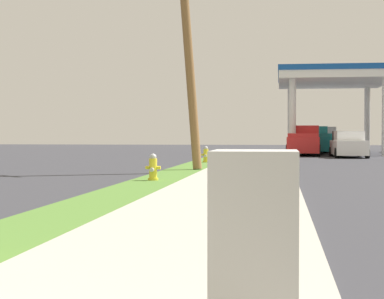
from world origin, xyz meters
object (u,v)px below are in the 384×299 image
fire_hydrant_second (153,168)px  fire_hydrant_third (206,155)px  car_white_by_near_pump (349,145)px  truck_teal_at_far_bay (314,141)px  car_black_by_far_pump (350,142)px  truck_red_on_apron (304,142)px  utility_pole_midground (189,54)px  utility_cabinet (255,251)px  truck_silver_at_forecourt (324,140)px

fire_hydrant_second → fire_hydrant_third: size_ratio=1.00×
car_white_by_near_pump → truck_teal_at_far_bay: bearing=102.6°
car_black_by_far_pump → truck_red_on_apron: (-4.07, -10.77, 0.19)m
utility_pole_midground → car_black_by_far_pump: size_ratio=1.79×
car_white_by_near_pump → utility_pole_midground: bearing=-114.7°
utility_pole_midground → car_black_by_far_pump: bearing=73.4°
fire_hydrant_second → car_black_by_far_pump: bearing=75.7°
fire_hydrant_second → car_white_by_near_pump: car_white_by_near_pump is taller
utility_cabinet → car_white_by_near_pump: size_ratio=0.26×
utility_cabinet → truck_silver_at_forecourt: bearing=85.6°
fire_hydrant_third → truck_teal_at_far_bay: size_ratio=0.14×
car_black_by_far_pump → utility_pole_midground: bearing=-106.6°
car_white_by_near_pump → truck_silver_at_forecourt: 10.61m
fire_hydrant_third → truck_teal_at_far_bay: (5.78, 17.88, 0.47)m
car_white_by_near_pump → truck_silver_at_forecourt: size_ratio=0.83×
utility_pole_midground → truck_teal_at_far_bay: (5.77, 23.44, -3.41)m
truck_red_on_apron → truck_silver_at_forecourt: bearing=76.6°
car_black_by_far_pump → truck_silver_at_forecourt: (-2.32, -3.42, 0.19)m
truck_teal_at_far_bay → utility_pole_midground: bearing=-103.8°
fire_hydrant_third → truck_silver_at_forecourt: bearing=72.5°
truck_red_on_apron → truck_teal_at_far_bay: size_ratio=1.01×
fire_hydrant_second → car_black_by_far_pump: 37.05m
fire_hydrant_third → car_white_by_near_pump: 12.92m
utility_cabinet → car_white_by_near_pump: car_white_by_near_pump is taller
fire_hydrant_second → car_white_by_near_pump: size_ratio=0.16×
car_black_by_far_pump → fire_hydrant_second: bearing=-104.3°
car_black_by_far_pump → truck_teal_at_far_bay: (-3.21, -6.69, 0.19)m
fire_hydrant_third → truck_red_on_apron: (4.92, 13.81, 0.47)m
utility_cabinet → truck_red_on_apron: truck_red_on_apron is taller
fire_hydrant_second → utility_cabinet: (3.32, -13.24, 0.22)m
truck_silver_at_forecourt → truck_teal_at_far_bay: same height
fire_hydrant_third → utility_pole_midground: (0.01, -5.55, 3.88)m
car_white_by_near_pump → car_black_by_far_pump: bearing=83.6°
utility_pole_midground → truck_red_on_apron: utility_pole_midground is taller
fire_hydrant_second → utility_pole_midground: 6.95m
truck_teal_at_far_bay → fire_hydrant_third: bearing=-107.9°
fire_hydrant_second → utility_pole_midground: utility_pole_midground is taller
utility_cabinet → car_white_by_near_pump: 35.39m
fire_hydrant_second → utility_cabinet: 13.65m
utility_pole_midground → car_white_by_near_pump: utility_pole_midground is taller
fire_hydrant_second → truck_red_on_apron: bearing=78.6°
car_white_by_near_pump → truck_silver_at_forecourt: bearing=94.0°
fire_hydrant_third → utility_pole_midground: bearing=-89.9°
truck_silver_at_forecourt → fire_hydrant_second: bearing=-101.9°
utility_cabinet → truck_teal_at_far_bay: bearing=86.5°
truck_teal_at_far_bay → truck_silver_at_forecourt: bearing=74.8°
utility_pole_midground → truck_silver_at_forecourt: bearing=76.0°
utility_cabinet → car_black_by_far_pump: bearing=83.2°
fire_hydrant_third → utility_pole_midground: 6.77m
fire_hydrant_third → truck_teal_at_far_bay: bearing=72.1°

